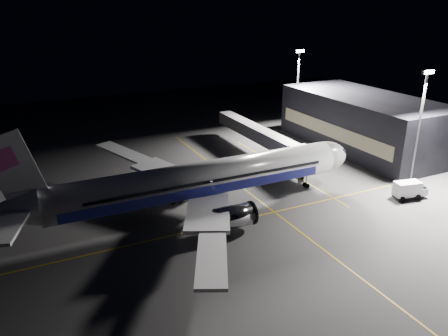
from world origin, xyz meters
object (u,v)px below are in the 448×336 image
jet_bridge (263,136)px  safety_cone_a (203,192)px  airliner (195,181)px  baggage_tug (190,184)px  floodlight_mast_south (421,117)px  floodlight_mast_north (298,83)px  service_truck (410,189)px  safety_cone_b (175,193)px  safety_cone_c (147,207)px

jet_bridge → safety_cone_a: bearing=-147.6°
airliner → baggage_tug: airliner is taller
jet_bridge → floodlight_mast_south: floodlight_mast_south is taller
floodlight_mast_north → service_truck: bearing=-98.1°
baggage_tug → safety_cone_b: size_ratio=5.03×
safety_cone_b → jet_bridge: bearing=24.2°
floodlight_mast_north → safety_cone_b: bearing=-149.5°
baggage_tug → safety_cone_a: (1.13, -2.95, -0.66)m
floodlight_mast_north → safety_cone_b: floodlight_mast_north is taller
safety_cone_a → safety_cone_b: (-4.57, 1.51, 0.02)m
service_truck → safety_cone_c: 44.56m
baggage_tug → safety_cone_a: size_ratio=5.44×
safety_cone_b → airliner: bearing=-82.5°
baggage_tug → safety_cone_b: bearing=-154.9°
jet_bridge → baggage_tug: bearing=-155.5°
safety_cone_b → floodlight_mast_south: bearing=-17.5°
airliner → safety_cone_b: bearing=97.5°
jet_bridge → safety_cone_a: size_ratio=66.30×
airliner → safety_cone_a: 8.36m
baggage_tug → jet_bridge: bearing=26.8°
service_truck → jet_bridge: bearing=122.0°
baggage_tug → safety_cone_b: 3.78m
jet_bridge → baggage_tug: (-20.58, -9.38, -3.66)m
airliner → service_truck: 36.86m
safety_cone_a → jet_bridge: bearing=32.4°
jet_bridge → safety_cone_b: size_ratio=61.24×
floodlight_mast_north → baggage_tug: bearing=-148.9°
safety_cone_c → service_truck: bearing=-20.1°
jet_bridge → floodlight_mast_south: size_ratio=1.66×
floodlight_mast_north → safety_cone_a: floodlight_mast_north is taller
floodlight_mast_north → safety_cone_a: bearing=-145.0°
jet_bridge → safety_cone_c: size_ratio=57.38×
safety_cone_b → safety_cone_c: bearing=-151.6°
floodlight_mast_north → service_truck: (-6.17, -43.28, -10.80)m
floodlight_mast_north → floodlight_mast_south: size_ratio=1.00×
airliner → safety_cone_a: (3.63, 5.72, -4.90)m
baggage_tug → safety_cone_a: baggage_tug is taller
jet_bridge → service_truck: (11.83, -29.35, -3.01)m
jet_bridge → baggage_tug: size_ratio=12.18×
airliner → safety_cone_a: airliner is taller
floodlight_mast_south → safety_cone_c: floodlight_mast_south is taller
jet_bridge → floodlight_mast_south: (18.00, -24.07, 7.79)m
safety_cone_a → safety_cone_b: size_ratio=0.92×
jet_bridge → service_truck: 31.78m
jet_bridge → safety_cone_c: jet_bridge is taller
service_truck → safety_cone_a: size_ratio=11.66×
service_truck → baggage_tug: service_truck is taller
safety_cone_a → safety_cone_c: 10.69m
floodlight_mast_south → safety_cone_b: floodlight_mast_south is taller
baggage_tug → floodlight_mast_south: bearing=-18.5°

